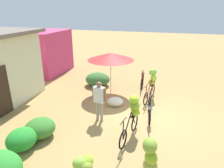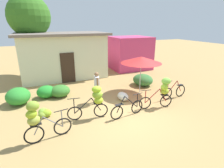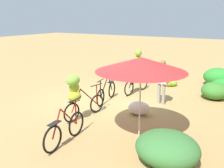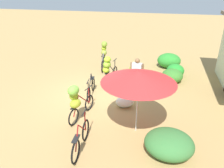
{
  "view_description": "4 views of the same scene",
  "coord_description": "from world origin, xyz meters",
  "px_view_note": "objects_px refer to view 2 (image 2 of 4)",
  "views": [
    {
      "loc": [
        -7.34,
        -0.69,
        4.13
      ],
      "look_at": [
        0.1,
        1.58,
        1.22
      ],
      "focal_mm": 33.0,
      "sensor_mm": 36.0,
      "label": 1
    },
    {
      "loc": [
        -3.24,
        -6.02,
        3.8
      ],
      "look_at": [
        -0.11,
        1.43,
        1.03
      ],
      "focal_mm": 28.5,
      "sensor_mm": 36.0,
      "label": 2
    },
    {
      "loc": [
        7.47,
        4.65,
        3.03
      ],
      "look_at": [
        0.89,
        0.76,
        0.98
      ],
      "focal_mm": 40.41,
      "sensor_mm": 36.0,
      "label": 3
    },
    {
      "loc": [
        7.73,
        2.83,
        4.36
      ],
      "look_at": [
        0.1,
        0.95,
        0.71
      ],
      "focal_mm": 34.55,
      "sensor_mm": 36.0,
      "label": 4
    }
  ],
  "objects_px": {
    "shop_pink": "(130,53)",
    "banana_pile_on_ground": "(44,113)",
    "produce_sack": "(123,96)",
    "tree_behind_building": "(29,17)",
    "person_vendor": "(97,85)",
    "bicycle_rightmost": "(174,92)",
    "bicycle_by_shop": "(163,90)",
    "bicycle_near_pile": "(95,99)",
    "bicycle_leftmost": "(38,119)",
    "building_low": "(63,55)",
    "bicycle_center_loaded": "(127,109)",
    "market_umbrella": "(141,60)"
  },
  "relations": [
    {
      "from": "bicycle_center_loaded",
      "to": "bicycle_rightmost",
      "type": "bearing_deg",
      "value": 13.98
    },
    {
      "from": "banana_pile_on_ground",
      "to": "bicycle_near_pile",
      "type": "bearing_deg",
      "value": -25.53
    },
    {
      "from": "shop_pink",
      "to": "building_low",
      "type": "bearing_deg",
      "value": -176.53
    },
    {
      "from": "bicycle_center_loaded",
      "to": "produce_sack",
      "type": "bearing_deg",
      "value": 70.32
    },
    {
      "from": "shop_pink",
      "to": "bicycle_by_shop",
      "type": "xyz_separation_m",
      "value": [
        -2.23,
        -7.43,
        -0.5
      ]
    },
    {
      "from": "produce_sack",
      "to": "person_vendor",
      "type": "xyz_separation_m",
      "value": [
        -1.31,
        0.25,
        0.75
      ]
    },
    {
      "from": "market_umbrella",
      "to": "bicycle_rightmost",
      "type": "height_order",
      "value": "market_umbrella"
    },
    {
      "from": "building_low",
      "to": "banana_pile_on_ground",
      "type": "distance_m",
      "value": 6.33
    },
    {
      "from": "tree_behind_building",
      "to": "produce_sack",
      "type": "xyz_separation_m",
      "value": [
        4.01,
        -6.92,
        -4.01
      ]
    },
    {
      "from": "bicycle_center_loaded",
      "to": "person_vendor",
      "type": "height_order",
      "value": "person_vendor"
    },
    {
      "from": "market_umbrella",
      "to": "building_low",
      "type": "bearing_deg",
      "value": 124.27
    },
    {
      "from": "banana_pile_on_ground",
      "to": "produce_sack",
      "type": "xyz_separation_m",
      "value": [
        3.84,
        0.21,
        0.06
      ]
    },
    {
      "from": "bicycle_leftmost",
      "to": "bicycle_by_shop",
      "type": "height_order",
      "value": "bicycle_leftmost"
    },
    {
      "from": "shop_pink",
      "to": "person_vendor",
      "type": "xyz_separation_m",
      "value": [
        -4.89,
        -5.78,
        -0.4
      ]
    },
    {
      "from": "person_vendor",
      "to": "bicycle_by_shop",
      "type": "bearing_deg",
      "value": -31.83
    },
    {
      "from": "banana_pile_on_ground",
      "to": "person_vendor",
      "type": "bearing_deg",
      "value": 10.44
    },
    {
      "from": "tree_behind_building",
      "to": "bicycle_center_loaded",
      "type": "distance_m",
      "value": 9.95
    },
    {
      "from": "bicycle_leftmost",
      "to": "person_vendor",
      "type": "bearing_deg",
      "value": 39.13
    },
    {
      "from": "bicycle_by_shop",
      "to": "building_low",
      "type": "bearing_deg",
      "value": 115.69
    },
    {
      "from": "building_low",
      "to": "tree_behind_building",
      "type": "xyz_separation_m",
      "value": [
        -1.95,
        1.23,
        2.63
      ]
    },
    {
      "from": "produce_sack",
      "to": "bicycle_leftmost",
      "type": "bearing_deg",
      "value": -154.02
    },
    {
      "from": "tree_behind_building",
      "to": "bicycle_by_shop",
      "type": "distance_m",
      "value": 10.46
    },
    {
      "from": "market_umbrella",
      "to": "produce_sack",
      "type": "distance_m",
      "value": 2.27
    },
    {
      "from": "shop_pink",
      "to": "market_umbrella",
      "type": "distance_m",
      "value": 5.85
    },
    {
      "from": "bicycle_rightmost",
      "to": "person_vendor",
      "type": "relative_size",
      "value": 1.01
    },
    {
      "from": "bicycle_by_shop",
      "to": "banana_pile_on_ground",
      "type": "bearing_deg",
      "value": 167.12
    },
    {
      "from": "market_umbrella",
      "to": "person_vendor",
      "type": "xyz_separation_m",
      "value": [
        -2.7,
        -0.38,
        -0.94
      ]
    },
    {
      "from": "shop_pink",
      "to": "banana_pile_on_ground",
      "type": "bearing_deg",
      "value": -139.92
    },
    {
      "from": "bicycle_leftmost",
      "to": "banana_pile_on_ground",
      "type": "height_order",
      "value": "bicycle_leftmost"
    },
    {
      "from": "bicycle_rightmost",
      "to": "produce_sack",
      "type": "bearing_deg",
      "value": 163.81
    },
    {
      "from": "bicycle_by_shop",
      "to": "bicycle_rightmost",
      "type": "distance_m",
      "value": 1.52
    },
    {
      "from": "bicycle_near_pile",
      "to": "building_low",
      "type": "bearing_deg",
      "value": 91.69
    },
    {
      "from": "bicycle_leftmost",
      "to": "bicycle_near_pile",
      "type": "height_order",
      "value": "bicycle_leftmost"
    },
    {
      "from": "banana_pile_on_ground",
      "to": "building_low",
      "type": "bearing_deg",
      "value": 73.23
    },
    {
      "from": "bicycle_rightmost",
      "to": "person_vendor",
      "type": "height_order",
      "value": "person_vendor"
    },
    {
      "from": "bicycle_near_pile",
      "to": "produce_sack",
      "type": "relative_size",
      "value": 2.42
    },
    {
      "from": "building_low",
      "to": "shop_pink",
      "type": "distance_m",
      "value": 5.66
    },
    {
      "from": "tree_behind_building",
      "to": "person_vendor",
      "type": "xyz_separation_m",
      "value": [
        2.7,
        -6.67,
        -3.27
      ]
    },
    {
      "from": "tree_behind_building",
      "to": "bicycle_leftmost",
      "type": "height_order",
      "value": "tree_behind_building"
    },
    {
      "from": "bicycle_rightmost",
      "to": "bicycle_near_pile",
      "type": "bearing_deg",
      "value": -175.0
    },
    {
      "from": "produce_sack",
      "to": "person_vendor",
      "type": "relative_size",
      "value": 0.44
    },
    {
      "from": "market_umbrella",
      "to": "bicycle_by_shop",
      "type": "bearing_deg",
      "value": -90.96
    },
    {
      "from": "bicycle_leftmost",
      "to": "market_umbrella",
      "type": "bearing_deg",
      "value": 25.66
    },
    {
      "from": "banana_pile_on_ground",
      "to": "produce_sack",
      "type": "bearing_deg",
      "value": 3.16
    },
    {
      "from": "bicycle_center_loaded",
      "to": "shop_pink",
      "type": "bearing_deg",
      "value": 61.4
    },
    {
      "from": "bicycle_by_shop",
      "to": "person_vendor",
      "type": "bearing_deg",
      "value": 148.17
    },
    {
      "from": "tree_behind_building",
      "to": "person_vendor",
      "type": "bearing_deg",
      "value": -67.93
    },
    {
      "from": "building_low",
      "to": "bicycle_rightmost",
      "type": "bearing_deg",
      "value": -53.96
    },
    {
      "from": "bicycle_by_shop",
      "to": "tree_behind_building",
      "type": "bearing_deg",
      "value": 122.81
    },
    {
      "from": "shop_pink",
      "to": "bicycle_rightmost",
      "type": "height_order",
      "value": "shop_pink"
    }
  ]
}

